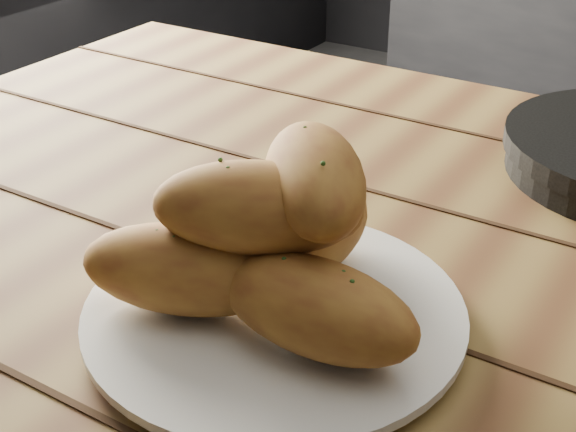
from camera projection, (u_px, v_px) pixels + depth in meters
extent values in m
cube|color=olive|center=(508.00, 309.00, 0.69)|extent=(1.60, 0.95, 0.04)
cylinder|color=brown|center=(190.00, 269.00, 1.43)|extent=(0.07, 0.07, 0.71)
cylinder|color=white|center=(275.00, 319.00, 0.64)|extent=(0.27, 0.27, 0.01)
cylinder|color=white|center=(275.00, 310.00, 0.63)|extent=(0.30, 0.30, 0.01)
ellipsoid|color=#B08031|center=(184.00, 269.00, 0.61)|extent=(0.18, 0.13, 0.07)
ellipsoid|color=#B08031|center=(316.00, 307.00, 0.57)|extent=(0.16, 0.07, 0.07)
ellipsoid|color=#B08031|center=(307.00, 234.00, 0.66)|extent=(0.08, 0.16, 0.07)
ellipsoid|color=#B08031|center=(258.00, 208.00, 0.59)|extent=(0.17, 0.14, 0.07)
ellipsoid|color=#B08031|center=(314.00, 179.00, 0.60)|extent=(0.15, 0.16, 0.07)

